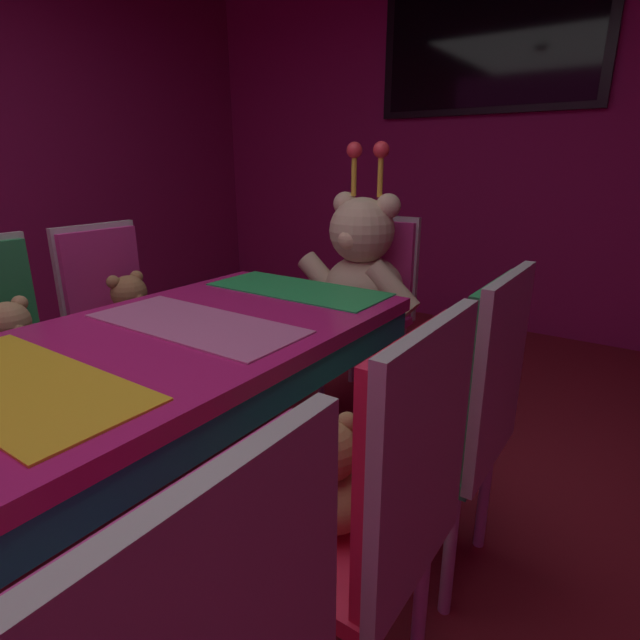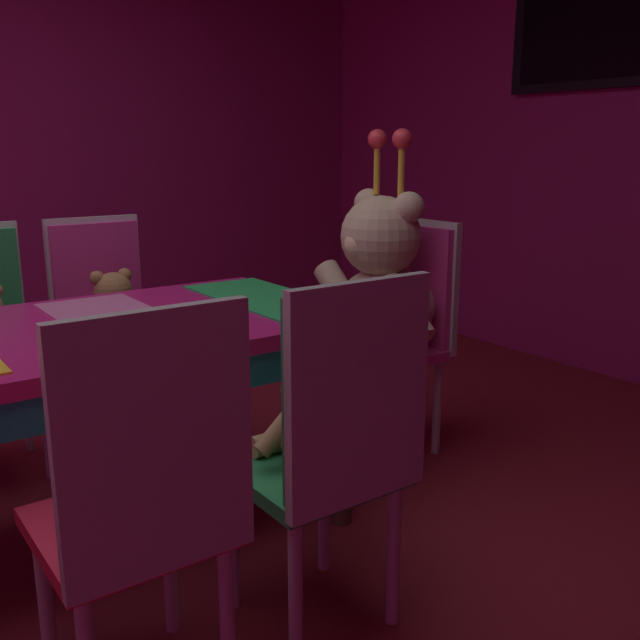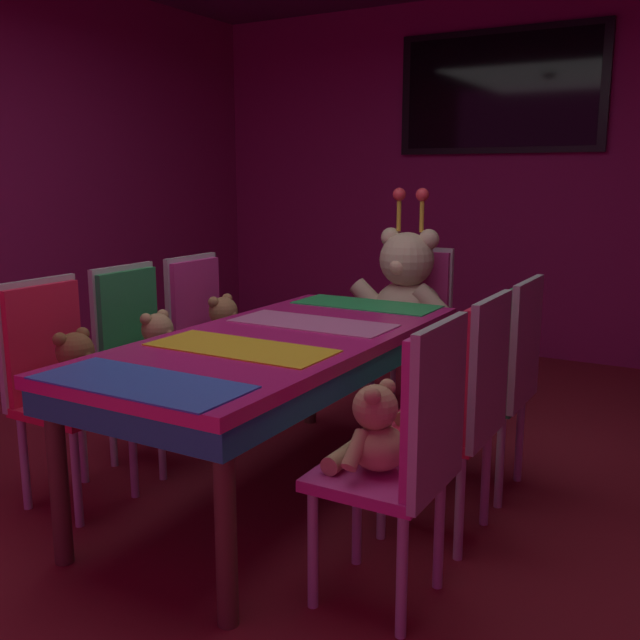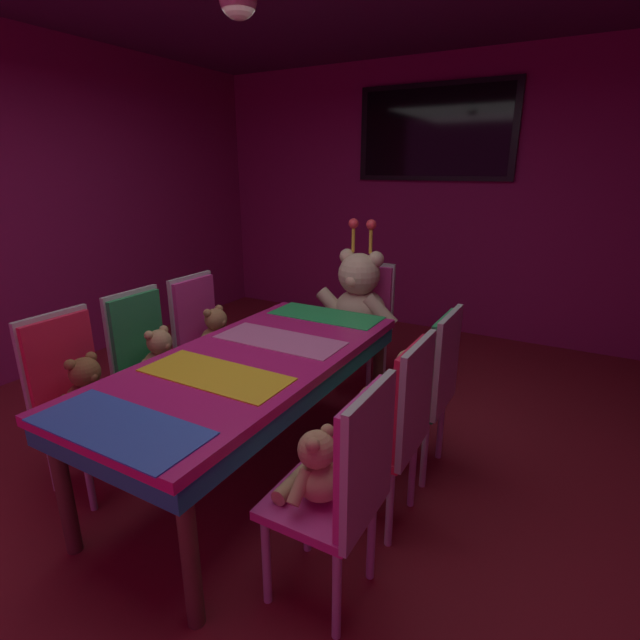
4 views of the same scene
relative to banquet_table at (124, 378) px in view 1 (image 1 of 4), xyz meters
name	(u,v)px [view 1 (image 1 of 4)]	position (x,y,z in m)	size (l,w,h in m)	color
ground_plane	(147,557)	(0.00, 0.00, -0.65)	(7.90, 7.90, 0.00)	maroon
wall_back	(484,142)	(0.00, 3.20, 0.75)	(5.20, 0.12, 2.80)	#8C1959
banquet_table	(124,378)	(0.00, 0.00, 0.00)	(0.90, 2.02, 0.75)	#C61E72
teddy_left_1	(14,346)	(-0.71, 0.01, -0.06)	(0.26, 0.33, 0.31)	tan
chair_left_2	(113,308)	(-0.85, 0.53, -0.06)	(0.42, 0.41, 0.98)	#CC338C
teddy_left_2	(132,313)	(-0.71, 0.53, -0.06)	(0.26, 0.34, 0.32)	#9E7247
chair_right_1	(384,496)	(0.85, 0.02, -0.06)	(0.42, 0.41, 0.98)	red
teddy_right_1	(327,481)	(0.71, 0.02, -0.08)	(0.22, 0.28, 0.27)	#9E7247
chair_right_2	(468,403)	(0.86, 0.52, -0.06)	(0.42, 0.41, 0.98)	#268C4C
teddy_right_2	(421,396)	(0.71, 0.52, -0.07)	(0.23, 0.30, 0.28)	tan
throne_chair	(375,290)	(0.00, 1.54, -0.06)	(0.41, 0.42, 0.98)	#CC338C
king_teddy_bear	(360,268)	(0.00, 1.37, 0.09)	(0.69, 0.54, 0.89)	beige
wall_tv	(489,43)	(0.00, 3.11, 1.40)	(1.60, 0.06, 0.93)	black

